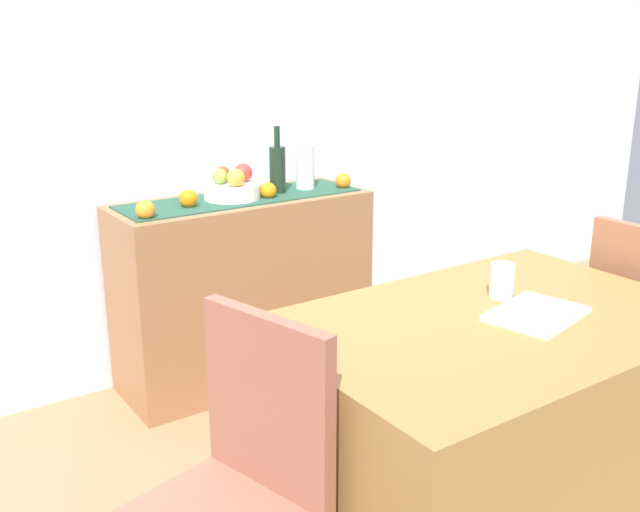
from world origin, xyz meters
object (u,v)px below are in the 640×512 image
Objects in this scene: wine_bottle at (277,169)px; ceramic_vase at (305,168)px; open_book at (537,314)px; coffee_cup at (502,281)px; sideboard_console at (244,290)px; fruit_bowl at (232,191)px; dining_table at (487,431)px.

wine_bottle is 0.15m from ceramic_vase.
open_book is 2.56× the size of coffee_cup.
wine_bottle is at bearing 75.78° from open_book.
coffee_cup reaches higher than sideboard_console.
ceramic_vase is at bearing 0.00° from sideboard_console.
ceramic_vase reaches higher than fruit_bowl.
coffee_cup is at bearing -89.53° from wine_bottle.
dining_table is at bearing -85.98° from fruit_bowl.
ceramic_vase is at bearing 0.00° from wine_bottle.
fruit_bowl is 1.34m from coffee_cup.
wine_bottle is at bearing 90.47° from coffee_cup.
ceramic_vase is 1.33m from coffee_cup.
wine_bottle is 1.46× the size of ceramic_vase.
coffee_cup is (0.04, 0.17, 0.05)m from open_book.
wine_bottle is 1.54m from dining_table.
sideboard_console is 0.90× the size of dining_table.
coffee_cup is (0.14, 0.11, 0.42)m from dining_table.
dining_table is 0.40m from open_book.
ceramic_vase is at bearing 84.06° from coffee_cup.
dining_table is at bearing -87.80° from sideboard_console.
open_book is (0.20, -1.48, -0.13)m from fruit_bowl.
fruit_bowl is at bearing 180.00° from wine_bottle.
ceramic_vase reaches higher than open_book.
open_book is at bearing -102.93° from coffee_cup.
fruit_bowl is at bearing 84.66° from open_book.
coffee_cup is (0.24, -1.31, -0.08)m from fruit_bowl.
sideboard_console is at bearing 180.00° from wine_bottle.
sideboard_console is 10.39× the size of coffee_cup.
fruit_bowl is (-0.05, 0.00, 0.46)m from sideboard_console.
ceramic_vase is at bearing 78.91° from dining_table.
fruit_bowl is 0.86× the size of open_book.
dining_table is (0.10, -1.42, -0.51)m from fruit_bowl.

